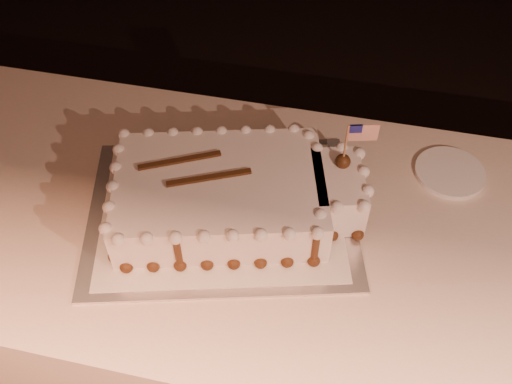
% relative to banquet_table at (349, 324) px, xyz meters
% --- Properties ---
extents(room_shell, '(6.10, 8.10, 2.90)m').
position_rel_banquet_table_xyz_m(room_shell, '(0.00, -0.60, 1.02)').
color(room_shell, black).
rests_on(room_shell, ground).
extents(banquet_table, '(2.40, 0.80, 0.75)m').
position_rel_banquet_table_xyz_m(banquet_table, '(0.00, 0.00, 0.00)').
color(banquet_table, beige).
rests_on(banquet_table, ground).
extents(cake_board, '(0.69, 0.59, 0.01)m').
position_rel_banquet_table_xyz_m(cake_board, '(-0.34, 0.01, 0.38)').
color(cake_board, silver).
rests_on(cake_board, banquet_table).
extents(doily, '(0.62, 0.53, 0.00)m').
position_rel_banquet_table_xyz_m(doily, '(-0.34, 0.01, 0.38)').
color(doily, silver).
rests_on(doily, cake_board).
extents(sheet_cake, '(0.59, 0.41, 0.22)m').
position_rel_banquet_table_xyz_m(sheet_cake, '(-0.31, 0.01, 0.44)').
color(sheet_cake, white).
rests_on(sheet_cake, doily).
extents(side_plate, '(0.17, 0.17, 0.01)m').
position_rel_banquet_table_xyz_m(side_plate, '(0.17, 0.24, 0.38)').
color(side_plate, white).
rests_on(side_plate, banquet_table).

